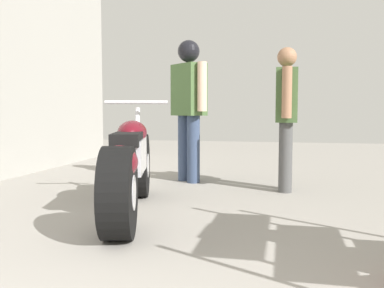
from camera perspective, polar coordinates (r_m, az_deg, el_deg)
name	(u,v)px	position (r m, az deg, el deg)	size (l,w,h in m)	color
ground_plane	(195,200)	(4.40, 0.40, -7.44)	(16.70, 16.70, 0.00)	gray
motorcycle_maroon_cruiser	(129,167)	(3.75, -8.40, -3.01)	(0.85, 2.15, 1.01)	black
mechanic_in_blue	(286,110)	(4.92, 12.45, 4.41)	(0.24, 0.64, 1.61)	#4C4C4C
mechanic_with_helmet	(189,98)	(5.44, -0.44, 6.21)	(0.59, 0.57, 1.79)	#384766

